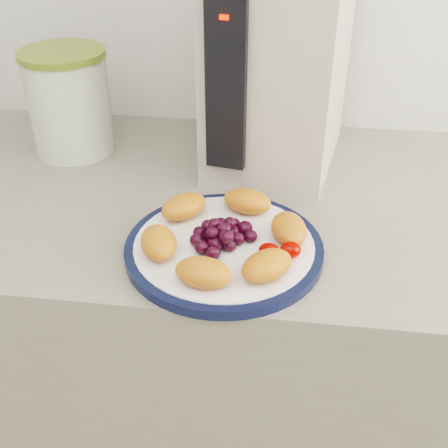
# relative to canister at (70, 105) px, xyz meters

# --- Properties ---
(counter) EXTENTS (3.50, 0.60, 0.90)m
(counter) POSITION_rel_canister_xyz_m (0.26, -0.13, -0.54)
(counter) COLOR gray
(counter) RESTS_ON floor
(cabinet_face) EXTENTS (3.48, 0.58, 0.84)m
(cabinet_face) POSITION_rel_canister_xyz_m (0.26, -0.13, -0.57)
(cabinet_face) COLOR #98825B
(cabinet_face) RESTS_ON floor
(plate_rim) EXTENTS (0.28, 0.28, 0.01)m
(plate_rim) POSITION_rel_canister_xyz_m (0.33, -0.30, -0.08)
(plate_rim) COLOR black
(plate_rim) RESTS_ON counter
(plate_face) EXTENTS (0.26, 0.26, 0.02)m
(plate_face) POSITION_rel_canister_xyz_m (0.33, -0.30, -0.08)
(plate_face) COLOR white
(plate_face) RESTS_ON counter
(canister) EXTENTS (0.18, 0.18, 0.18)m
(canister) POSITION_rel_canister_xyz_m (0.00, 0.00, 0.00)
(canister) COLOR #496113
(canister) RESTS_ON counter
(canister_lid) EXTENTS (0.19, 0.19, 0.01)m
(canister_lid) POSITION_rel_canister_xyz_m (0.00, 0.00, 0.10)
(canister_lid) COLOR olive
(canister_lid) RESTS_ON canister
(appliance_body) EXTENTS (0.25, 0.32, 0.36)m
(appliance_body) POSITION_rel_canister_xyz_m (0.38, 0.01, 0.09)
(appliance_body) COLOR beige
(appliance_body) RESTS_ON counter
(appliance_panel) EXTENTS (0.06, 0.03, 0.27)m
(appliance_panel) POSITION_rel_canister_xyz_m (0.31, -0.13, 0.10)
(appliance_panel) COLOR black
(appliance_panel) RESTS_ON appliance_body
(appliance_led) EXTENTS (0.01, 0.01, 0.01)m
(appliance_led) POSITION_rel_canister_xyz_m (0.31, -0.14, 0.20)
(appliance_led) COLOR #FF0C05
(appliance_led) RESTS_ON appliance_panel
(fruit_plate) EXTENTS (0.25, 0.25, 0.04)m
(fruit_plate) POSITION_rel_canister_xyz_m (0.33, -0.30, -0.06)
(fruit_plate) COLOR #CE5520
(fruit_plate) RESTS_ON plate_face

